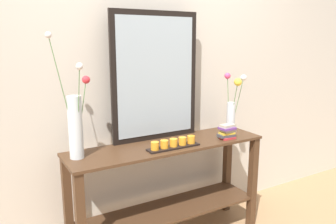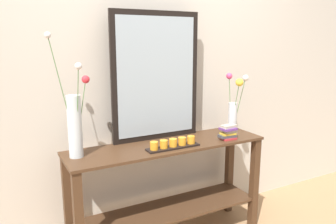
# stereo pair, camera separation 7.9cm
# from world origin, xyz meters

# --- Properties ---
(wall_back) EXTENTS (6.40, 0.08, 2.70)m
(wall_back) POSITION_xyz_m (0.00, 0.32, 1.35)
(wall_back) COLOR beige
(wall_back) RESTS_ON ground
(console_table) EXTENTS (1.49, 0.40, 0.78)m
(console_table) POSITION_xyz_m (0.00, 0.00, 0.50)
(console_table) COLOR #472D1C
(console_table) RESTS_ON ground
(mirror_leaning) EXTENTS (0.70, 0.03, 0.95)m
(mirror_leaning) POSITION_xyz_m (-0.01, 0.17, 1.26)
(mirror_leaning) COLOR black
(mirror_leaning) RESTS_ON console_table
(tall_vase_left) EXTENTS (0.27, 0.16, 0.79)m
(tall_vase_left) POSITION_xyz_m (-0.65, 0.04, 1.02)
(tall_vase_left) COLOR silver
(tall_vase_left) RESTS_ON console_table
(vase_right) EXTENTS (0.15, 0.16, 0.49)m
(vase_right) POSITION_xyz_m (0.61, 0.01, 1.00)
(vase_right) COLOR silver
(vase_right) RESTS_ON console_table
(candle_tray) EXTENTS (0.39, 0.09, 0.07)m
(candle_tray) POSITION_xyz_m (-0.01, -0.10, 0.81)
(candle_tray) COLOR black
(candle_tray) RESTS_ON console_table
(book_stack) EXTENTS (0.14, 0.10, 0.11)m
(book_stack) POSITION_xyz_m (0.46, -0.11, 0.84)
(book_stack) COLOR #C63338
(book_stack) RESTS_ON console_table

